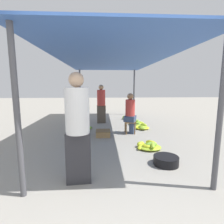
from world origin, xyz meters
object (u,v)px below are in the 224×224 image
at_px(vendor_foreground, 78,127).
at_px(banana_pile_right_1, 136,123).
at_px(banana_pile_right_0, 149,146).
at_px(crate_near, 103,133).
at_px(stool, 130,124).
at_px(basin_black, 166,160).
at_px(shopper_walking_mid, 101,103).
at_px(vendor_seated, 131,113).
at_px(banana_pile_left_1, 83,127).
at_px(banana_pile_right_3, 128,118).
at_px(banana_pile_right_2, 142,127).
at_px(banana_pile_left_0, 80,132).

bearing_deg(vendor_foreground, banana_pile_right_1, 66.98).
distance_m(banana_pile_right_0, crate_near, 1.60).
height_order(stool, basin_black, stool).
bearing_deg(shopper_walking_mid, stool, -60.76).
relative_size(vendor_seated, shopper_walking_mid, 0.83).
bearing_deg(stool, shopper_walking_mid, 119.24).
bearing_deg(banana_pile_right_1, basin_black, -91.28).
distance_m(vendor_foreground, banana_pile_right_1, 4.43).
relative_size(banana_pile_left_1, banana_pile_right_3, 1.02).
distance_m(vendor_foreground, banana_pile_right_2, 3.85).
relative_size(banana_pile_left_1, banana_pile_right_0, 0.96).
distance_m(banana_pile_right_2, shopper_walking_mid, 1.99).
xyz_separation_m(stool, banana_pile_right_2, (0.51, 0.50, -0.25)).
relative_size(basin_black, shopper_walking_mid, 0.31).
bearing_deg(vendor_seated, banana_pile_right_3, 83.32).
bearing_deg(banana_pile_right_0, stool, 99.45).
xyz_separation_m(banana_pile_left_0, banana_pile_right_2, (2.12, 0.60, -0.02)).
bearing_deg(shopper_walking_mid, banana_pile_left_1, -122.63).
distance_m(banana_pile_left_1, banana_pile_right_3, 2.55).
bearing_deg(shopper_walking_mid, vendor_foreground, -94.41).
relative_size(banana_pile_right_1, shopper_walking_mid, 0.40).
height_order(stool, crate_near, stool).
xyz_separation_m(basin_black, shopper_walking_mid, (-1.28, 3.95, 0.73)).
relative_size(banana_pile_right_0, crate_near, 1.45).
xyz_separation_m(vendor_foreground, vendor_seated, (1.29, 2.81, -0.23)).
relative_size(banana_pile_left_0, banana_pile_left_1, 0.94).
bearing_deg(banana_pile_right_1, banana_pile_right_3, 96.52).
relative_size(banana_pile_right_2, crate_near, 1.28).
distance_m(banana_pile_right_1, crate_near, 1.97).
height_order(basin_black, shopper_walking_mid, shopper_walking_mid).
bearing_deg(banana_pile_left_1, vendor_foreground, -85.03).
bearing_deg(banana_pile_right_3, stool, -97.06).
xyz_separation_m(basin_black, banana_pile_left_1, (-1.93, 2.95, -0.01)).
bearing_deg(basin_black, shopper_walking_mid, 107.95).
bearing_deg(banana_pile_left_0, crate_near, -13.37).
bearing_deg(banana_pile_left_1, banana_pile_right_1, 15.39).
relative_size(vendor_foreground, banana_pile_left_0, 3.05).
bearing_deg(banana_pile_right_3, banana_pile_right_0, -90.87).
relative_size(banana_pile_right_0, banana_pile_right_2, 1.13).
height_order(vendor_foreground, vendor_seated, vendor_foreground).
xyz_separation_m(vendor_foreground, shopper_walking_mid, (0.34, 4.46, -0.09)).
xyz_separation_m(vendor_foreground, banana_pile_left_1, (-0.30, 3.46, -0.83)).
bearing_deg(banana_pile_right_0, banana_pile_right_3, 89.13).
relative_size(banana_pile_right_0, banana_pile_right_1, 1.00).
height_order(banana_pile_left_1, banana_pile_right_1, banana_pile_right_1).
xyz_separation_m(basin_black, banana_pile_right_1, (0.08, 3.50, -0.01)).
bearing_deg(shopper_walking_mid, banana_pile_right_2, -38.83).
bearing_deg(stool, banana_pile_right_1, 70.29).
distance_m(vendor_foreground, banana_pile_left_0, 2.85).
height_order(basin_black, banana_pile_right_0, banana_pile_right_0).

